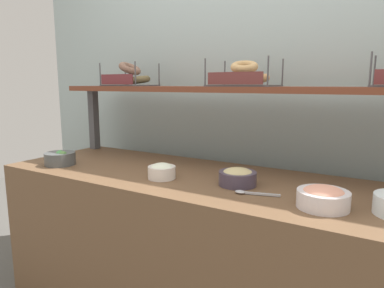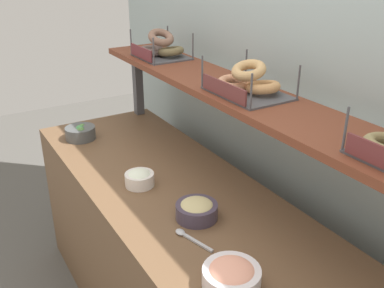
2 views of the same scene
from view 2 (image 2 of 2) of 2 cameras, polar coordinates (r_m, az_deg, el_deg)
back_wall at (r=2.02m, az=13.39°, el=5.49°), size 3.50×0.06×2.40m
deli_counter at (r=2.11m, az=-0.18°, el=-17.42°), size 2.30×0.70×0.85m
shelf_riser_left at (r=2.78m, az=-7.07°, el=7.85°), size 0.05×0.05×0.40m
upper_shelf at (r=1.82m, az=7.14°, el=6.08°), size 2.26×0.32×0.03m
bowl_veggie_mix at (r=2.51m, az=-14.35°, el=1.48°), size 0.17×0.17×0.08m
bowl_cream_cheese at (r=1.97m, az=-6.86°, el=-4.42°), size 0.13×0.13×0.07m
bowl_lox_spread at (r=1.43m, az=5.17°, el=-16.73°), size 0.19×0.19×0.08m
bowl_hummus at (r=1.73m, az=0.61°, el=-8.54°), size 0.17×0.17×0.08m
serving_spoon_near_plate at (r=1.64m, az=-0.53°, el=-12.00°), size 0.18×0.06×0.01m
bagel_basket_poppy at (r=2.42m, az=-4.11°, el=12.32°), size 0.29×0.25×0.16m
bagel_basket_sesame at (r=1.79m, az=7.18°, el=7.87°), size 0.34×0.25×0.14m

